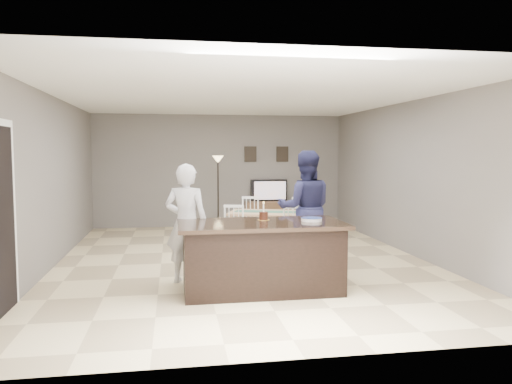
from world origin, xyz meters
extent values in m
plane|color=beige|center=(0.00, 0.00, 0.00)|extent=(8.00, 8.00, 0.00)
plane|color=slate|center=(0.00, 4.00, 1.35)|extent=(6.00, 0.00, 6.00)
plane|color=slate|center=(0.00, -4.00, 1.35)|extent=(6.00, 0.00, 6.00)
plane|color=slate|center=(-3.00, 0.00, 1.35)|extent=(0.00, 8.00, 8.00)
plane|color=slate|center=(3.00, 0.00, 1.35)|extent=(0.00, 8.00, 8.00)
plane|color=white|center=(0.00, 0.00, 2.70)|extent=(8.00, 8.00, 0.00)
cube|color=black|center=(0.00, -1.80, 0.42)|extent=(2.00, 1.00, 0.85)
cube|color=black|center=(0.00, -1.80, 0.88)|extent=(2.15, 1.10, 0.05)
cube|color=brown|center=(1.20, 3.77, 0.30)|extent=(1.20, 0.40, 0.60)
imported|color=black|center=(1.20, 3.84, 0.86)|extent=(0.91, 0.12, 0.53)
plane|color=orange|center=(1.20, 3.76, 0.87)|extent=(0.78, 0.00, 0.78)
cube|color=black|center=(0.75, 3.98, 1.75)|extent=(0.30, 0.02, 0.38)
cube|color=black|center=(1.55, 3.98, 1.75)|extent=(0.30, 0.02, 0.38)
plane|color=black|center=(-2.99, -2.30, 1.05)|extent=(0.00, 2.10, 2.10)
imported|color=silver|center=(-0.95, -1.25, 0.83)|extent=(0.70, 0.56, 1.65)
imported|color=#1A1B3B|center=(0.95, -0.45, 0.92)|extent=(0.99, 0.83, 1.83)
cylinder|color=gold|center=(0.07, -1.59, 0.90)|extent=(0.16, 0.16, 0.00)
cylinder|color=#3C1B10|center=(0.07, -1.59, 0.96)|extent=(0.12, 0.12, 0.11)
cylinder|color=white|center=(0.07, -1.59, 1.07)|extent=(0.02, 0.02, 0.12)
sphere|color=#FFBF4C|center=(0.07, -1.59, 1.14)|extent=(0.02, 0.02, 0.02)
cylinder|color=white|center=(0.68, -1.79, 0.91)|extent=(0.27, 0.27, 0.01)
cylinder|color=white|center=(0.68, -1.79, 0.92)|extent=(0.27, 0.27, 0.01)
cylinder|color=white|center=(0.68, -1.79, 0.93)|extent=(0.27, 0.27, 0.01)
cylinder|color=#314797|center=(0.68, -1.79, 0.94)|extent=(0.28, 0.28, 0.00)
cube|color=tan|center=(0.64, 0.92, 0.68)|extent=(1.67, 1.27, 0.04)
cylinder|color=tan|center=(-0.10, 0.81, 0.33)|extent=(0.06, 0.06, 0.66)
cylinder|color=tan|center=(1.38, 1.03, 0.33)|extent=(0.06, 0.06, 0.66)
cube|color=#386653|center=(0.64, 0.92, 0.70)|extent=(1.33, 0.73, 0.01)
cube|color=white|center=(-0.05, 0.47, 0.42)|extent=(0.49, 0.48, 0.04)
cylinder|color=white|center=(-0.25, 0.38, 0.20)|extent=(0.03, 0.03, 0.40)
cylinder|color=white|center=(0.15, 0.56, 0.20)|extent=(0.03, 0.03, 0.40)
cube|color=white|center=(-0.10, 0.32, 0.88)|extent=(0.34, 0.14, 0.05)
cube|color=white|center=(0.92, 0.14, 0.42)|extent=(0.49, 0.48, 0.04)
cylinder|color=white|center=(0.72, 0.05, 0.20)|extent=(0.03, 0.03, 0.40)
cylinder|color=white|center=(1.11, 0.23, 0.20)|extent=(0.03, 0.03, 0.40)
cube|color=white|center=(0.86, -0.01, 0.88)|extent=(0.34, 0.14, 0.05)
cube|color=white|center=(0.37, 1.70, 0.42)|extent=(0.49, 0.48, 0.04)
cylinder|color=white|center=(0.57, 1.79, 0.20)|extent=(0.03, 0.03, 0.40)
cylinder|color=white|center=(0.17, 1.61, 0.20)|extent=(0.03, 0.03, 0.40)
cube|color=white|center=(0.42, 1.86, 0.88)|extent=(0.34, 0.14, 0.05)
cube|color=white|center=(1.33, 1.37, 0.42)|extent=(0.49, 0.48, 0.04)
cylinder|color=white|center=(1.53, 1.46, 0.20)|extent=(0.03, 0.03, 0.40)
cylinder|color=white|center=(1.14, 1.28, 0.20)|extent=(0.03, 0.03, 0.40)
cube|color=white|center=(1.39, 1.53, 0.88)|extent=(0.34, 0.14, 0.05)
cylinder|color=black|center=(-0.12, 3.19, 0.01)|extent=(0.26, 0.26, 0.03)
cylinder|color=black|center=(-0.12, 3.19, 0.81)|extent=(0.03, 0.03, 1.58)
cone|color=#FAD589|center=(-0.12, 3.19, 1.64)|extent=(0.26, 0.26, 0.17)
camera|label=1|loc=(-1.12, -8.11, 1.82)|focal=35.00mm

